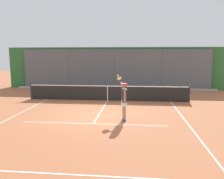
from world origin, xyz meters
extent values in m
plane|color=#A8603D|center=(0.00, 0.00, 0.00)|extent=(60.00, 60.00, 0.00)
cube|color=white|center=(0.00, 5.47, 0.00)|extent=(7.98, 0.05, 0.01)
cube|color=white|center=(0.00, 1.33, 0.00)|extent=(6.22, 0.05, 0.01)
cube|color=white|center=(-3.99, 0.87, 0.00)|extent=(0.05, 9.21, 0.01)
cube|color=white|center=(3.99, 0.87, 0.00)|extent=(0.05, 9.21, 0.01)
cube|color=white|center=(0.00, -1.21, 0.00)|extent=(0.05, 5.07, 0.01)
cylinder|color=#565B60|center=(-8.01, -8.83, 1.70)|extent=(0.07, 0.07, 3.40)
cylinder|color=#565B60|center=(-4.01, -8.83, 1.70)|extent=(0.07, 0.07, 3.40)
cylinder|color=#565B60|center=(0.00, -8.83, 1.70)|extent=(0.07, 0.07, 3.40)
cylinder|color=#565B60|center=(4.01, -8.83, 1.70)|extent=(0.07, 0.07, 3.40)
cylinder|color=#565B60|center=(8.01, -8.83, 1.70)|extent=(0.07, 0.07, 3.40)
cylinder|color=#565B60|center=(0.00, -8.83, 3.36)|extent=(16.03, 0.05, 0.05)
cube|color=#565B60|center=(0.00, -8.83, 1.70)|extent=(16.03, 0.02, 3.40)
cube|color=#2D6B33|center=(0.00, -9.48, 1.78)|extent=(19.03, 0.90, 3.57)
cube|color=#ADADA8|center=(0.00, -8.65, 0.07)|extent=(17.03, 0.18, 0.15)
cylinder|color=#2D2D2D|center=(-5.11, -3.74, 0.54)|extent=(0.09, 0.09, 1.07)
cylinder|color=#2D2D2D|center=(5.11, -3.74, 0.54)|extent=(0.09, 0.09, 1.07)
cube|color=black|center=(0.00, -3.74, 0.46)|extent=(10.15, 0.02, 0.91)
cube|color=white|center=(0.00, -3.74, 0.94)|extent=(10.15, 0.04, 0.05)
cube|color=white|center=(0.00, -3.74, 0.46)|extent=(0.05, 0.04, 0.91)
cube|color=navy|center=(-1.29, 0.78, 0.04)|extent=(0.14, 0.27, 0.09)
cylinder|color=#A87A5B|center=(-1.29, 0.78, 0.47)|extent=(0.13, 0.13, 0.77)
cube|color=navy|center=(-1.25, 0.52, 0.04)|extent=(0.14, 0.27, 0.09)
cylinder|color=#A87A5B|center=(-1.25, 0.52, 0.47)|extent=(0.13, 0.13, 0.77)
cube|color=white|center=(-1.27, 0.65, 0.78)|extent=(0.27, 0.43, 0.26)
cube|color=#2D2D33|center=(-1.27, 0.65, 1.13)|extent=(0.27, 0.50, 0.55)
cylinder|color=#A87A5B|center=(-1.31, 0.94, 1.16)|extent=(0.08, 0.08, 0.51)
cylinder|color=#A87A5B|center=(-1.16, 0.22, 1.52)|extent=(0.23, 0.38, 0.29)
sphere|color=#A87A5B|center=(-1.27, 0.65, 1.56)|extent=(0.21, 0.21, 0.21)
cylinder|color=red|center=(-1.27, 0.65, 1.62)|extent=(0.27, 0.27, 0.08)
cube|color=red|center=(-1.25, 0.54, 1.58)|extent=(0.20, 0.21, 0.02)
cylinder|color=black|center=(-1.06, 0.00, 1.68)|extent=(0.10, 0.17, 0.13)
torus|color=black|center=(-0.99, -0.17, 1.80)|extent=(0.34, 0.29, 0.26)
cylinder|color=silver|center=(-0.99, -0.17, 1.80)|extent=(0.28, 0.23, 0.21)
sphere|color=#D6E042|center=(-0.91, -0.33, 1.92)|extent=(0.07, 0.07, 0.07)
camera|label=1|loc=(-1.71, 10.49, 2.87)|focal=36.37mm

